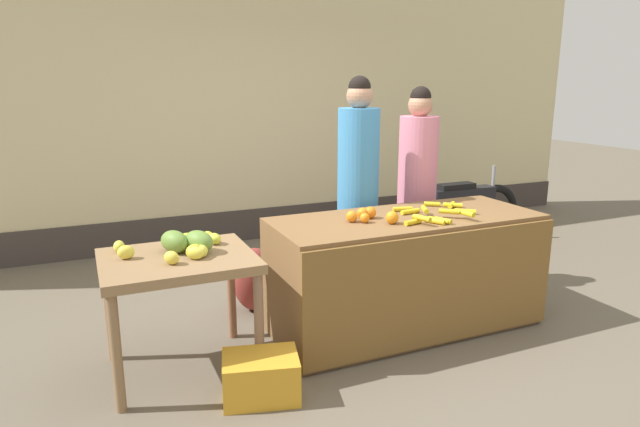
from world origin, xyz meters
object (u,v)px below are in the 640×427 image
vendor_woman_blue_shirt (358,190)px  parked_motorcycle (462,209)px  vendor_woman_pink_shirt (417,188)px  produce_crate (261,377)px  produce_sack (255,279)px

vendor_woman_blue_shirt → parked_motorcycle: (1.84, 0.96, -0.54)m
parked_motorcycle → vendor_woman_blue_shirt: bearing=-152.4°
vendor_woman_blue_shirt → parked_motorcycle: 2.14m
vendor_woman_blue_shirt → vendor_woman_pink_shirt: (0.62, 0.07, -0.05)m
parked_motorcycle → produce_crate: parked_motorcycle is taller
vendor_woman_pink_shirt → parked_motorcycle: size_ratio=1.11×
parked_motorcycle → produce_sack: parked_motorcycle is taller
vendor_woman_pink_shirt → parked_motorcycle: (1.22, 0.90, -0.49)m
produce_sack → parked_motorcycle: bearing=17.8°
vendor_woman_pink_shirt → produce_sack: 1.63m
vendor_woman_pink_shirt → parked_motorcycle: 1.59m
vendor_woman_blue_shirt → produce_sack: 1.11m
vendor_woman_blue_shirt → parked_motorcycle: vendor_woman_blue_shirt is taller
vendor_woman_pink_shirt → produce_sack: size_ratio=3.40×
vendor_woman_blue_shirt → parked_motorcycle: bearing=27.6°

